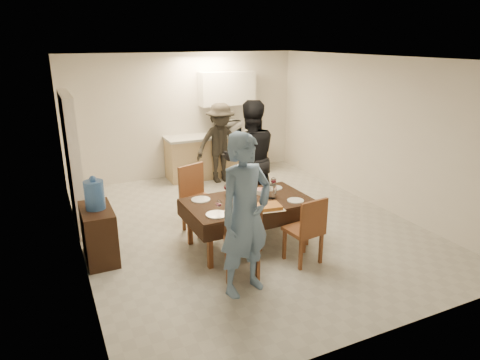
% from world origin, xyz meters
% --- Properties ---
extents(floor, '(5.00, 6.00, 0.02)m').
position_xyz_m(floor, '(0.00, 0.00, 0.00)').
color(floor, '#9E9E9A').
rests_on(floor, ground).
extents(ceiling, '(5.00, 6.00, 0.02)m').
position_xyz_m(ceiling, '(0.00, 0.00, 2.60)').
color(ceiling, white).
rests_on(ceiling, wall_back).
extents(wall_back, '(5.00, 0.02, 2.60)m').
position_xyz_m(wall_back, '(0.00, 3.00, 1.30)').
color(wall_back, silver).
rests_on(wall_back, floor).
extents(wall_front, '(5.00, 0.02, 2.60)m').
position_xyz_m(wall_front, '(0.00, -3.00, 1.30)').
color(wall_front, silver).
rests_on(wall_front, floor).
extents(wall_left, '(0.02, 6.00, 2.60)m').
position_xyz_m(wall_left, '(-2.50, 0.00, 1.30)').
color(wall_left, silver).
rests_on(wall_left, floor).
extents(wall_right, '(0.02, 6.00, 2.60)m').
position_xyz_m(wall_right, '(2.50, 0.00, 1.30)').
color(wall_right, silver).
rests_on(wall_right, floor).
extents(stub_partition, '(0.15, 1.40, 2.10)m').
position_xyz_m(stub_partition, '(-2.42, 1.20, 1.05)').
color(stub_partition, silver).
rests_on(stub_partition, floor).
extents(kitchen_base_cabinet, '(2.20, 0.60, 0.86)m').
position_xyz_m(kitchen_base_cabinet, '(0.60, 2.68, 0.43)').
color(kitchen_base_cabinet, tan).
rests_on(kitchen_base_cabinet, floor).
extents(kitchen_worktop, '(2.24, 0.64, 0.05)m').
position_xyz_m(kitchen_worktop, '(0.60, 2.68, 0.89)').
color(kitchen_worktop, '#A8A8A3').
rests_on(kitchen_worktop, kitchen_base_cabinet).
extents(upper_cabinet, '(1.20, 0.34, 0.70)m').
position_xyz_m(upper_cabinet, '(0.90, 2.82, 1.85)').
color(upper_cabinet, white).
rests_on(upper_cabinet, wall_back).
extents(dining_table, '(1.77, 1.06, 0.69)m').
position_xyz_m(dining_table, '(-0.28, -0.63, 0.65)').
color(dining_table, black).
rests_on(dining_table, floor).
extents(chair_near_left, '(0.57, 0.59, 0.53)m').
position_xyz_m(chair_near_left, '(-0.73, -1.47, 0.60)').
color(chair_near_left, brown).
rests_on(chair_near_left, floor).
extents(chair_near_right, '(0.47, 0.47, 0.51)m').
position_xyz_m(chair_near_right, '(0.17, -1.46, 0.57)').
color(chair_near_right, brown).
rests_on(chair_near_right, floor).
extents(chair_far_left, '(0.59, 0.60, 0.56)m').
position_xyz_m(chair_far_left, '(-0.73, 0.03, 0.63)').
color(chair_far_left, brown).
rests_on(chair_far_left, floor).
extents(chair_far_right, '(0.48, 0.48, 0.50)m').
position_xyz_m(chair_far_right, '(0.17, 0.04, 0.57)').
color(chair_far_right, brown).
rests_on(chair_far_right, floor).
extents(console, '(0.40, 0.79, 0.73)m').
position_xyz_m(console, '(-2.28, -0.16, 0.37)').
color(console, black).
rests_on(console, floor).
extents(water_jug, '(0.25, 0.25, 0.38)m').
position_xyz_m(water_jug, '(-2.28, -0.16, 0.93)').
color(water_jug, '#3F6FBE').
rests_on(water_jug, console).
extents(wine_bottle, '(0.08, 0.08, 0.32)m').
position_xyz_m(wine_bottle, '(-0.33, -0.58, 0.84)').
color(wine_bottle, black).
rests_on(wine_bottle, dining_table).
extents(water_pitcher, '(0.13, 0.13, 0.20)m').
position_xyz_m(water_pitcher, '(0.07, -0.68, 0.78)').
color(water_pitcher, white).
rests_on(water_pitcher, dining_table).
extents(savoury_tart, '(0.47, 0.38, 0.05)m').
position_xyz_m(savoury_tart, '(-0.18, -1.01, 0.71)').
color(savoury_tart, '#BB7437').
rests_on(savoury_tart, dining_table).
extents(salad_bowl, '(0.17, 0.17, 0.07)m').
position_xyz_m(salad_bowl, '(0.02, -0.45, 0.72)').
color(salad_bowl, silver).
rests_on(salad_bowl, dining_table).
extents(mushroom_dish, '(0.22, 0.22, 0.04)m').
position_xyz_m(mushroom_dish, '(-0.33, -0.35, 0.70)').
color(mushroom_dish, silver).
rests_on(mushroom_dish, dining_table).
extents(wine_glass_a, '(0.08, 0.08, 0.19)m').
position_xyz_m(wine_glass_a, '(-0.83, -0.88, 0.78)').
color(wine_glass_a, white).
rests_on(wine_glass_a, dining_table).
extents(wine_glass_b, '(0.09, 0.09, 0.19)m').
position_xyz_m(wine_glass_b, '(0.27, -0.38, 0.78)').
color(wine_glass_b, white).
rests_on(wine_glass_b, dining_table).
extents(wine_glass_c, '(0.08, 0.08, 0.18)m').
position_xyz_m(wine_glass_c, '(-0.48, -0.33, 0.78)').
color(wine_glass_c, white).
rests_on(wine_glass_c, dining_table).
extents(plate_near_left, '(0.28, 0.28, 0.02)m').
position_xyz_m(plate_near_left, '(-0.88, -0.93, 0.69)').
color(plate_near_left, silver).
rests_on(plate_near_left, dining_table).
extents(plate_near_right, '(0.24, 0.24, 0.01)m').
position_xyz_m(plate_near_right, '(0.32, -0.93, 0.69)').
color(plate_near_right, silver).
rests_on(plate_near_right, dining_table).
extents(plate_far_left, '(0.27, 0.27, 0.02)m').
position_xyz_m(plate_far_left, '(-0.88, -0.33, 0.69)').
color(plate_far_left, silver).
rests_on(plate_far_left, dining_table).
extents(plate_far_right, '(0.24, 0.24, 0.01)m').
position_xyz_m(plate_far_right, '(0.32, -0.33, 0.69)').
color(plate_far_right, silver).
rests_on(plate_far_right, dining_table).
extents(microwave, '(0.50, 0.34, 0.28)m').
position_xyz_m(microwave, '(0.85, 2.68, 1.05)').
color(microwave, white).
rests_on(microwave, kitchen_worktop).
extents(person_near, '(0.79, 0.61, 1.92)m').
position_xyz_m(person_near, '(-0.83, -1.68, 0.96)').
color(person_near, '#607FA9').
rests_on(person_near, floor).
extents(person_far, '(1.07, 0.90, 1.94)m').
position_xyz_m(person_far, '(0.27, 0.42, 0.97)').
color(person_far, black).
rests_on(person_far, floor).
extents(person_kitchen, '(1.06, 0.61, 1.64)m').
position_xyz_m(person_kitchen, '(0.50, 2.23, 0.82)').
color(person_kitchen, black).
rests_on(person_kitchen, floor).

